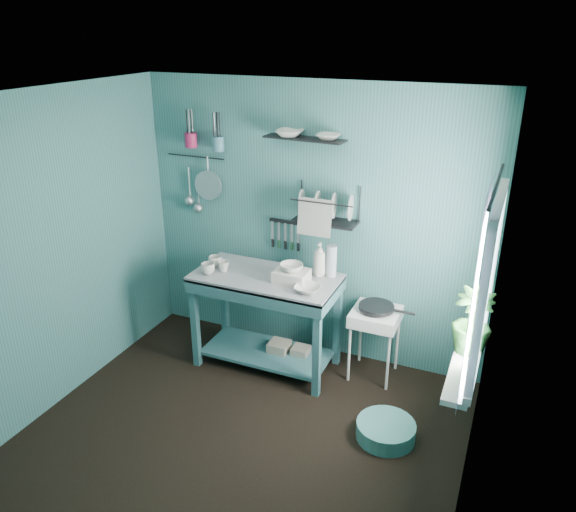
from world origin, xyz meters
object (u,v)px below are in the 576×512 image
at_px(soap_bottle, 320,259).
at_px(work_counter, 267,321).
at_px(floor_basin, 386,431).
at_px(colander, 208,185).
at_px(storage_tin_large, 279,353).
at_px(dish_rack, 326,205).
at_px(water_bottle, 331,261).
at_px(frying_pan, 376,307).
at_px(utensil_cup_teal, 218,144).
at_px(potted_plant, 472,321).
at_px(wash_tub, 291,276).
at_px(mug_right, 215,261).
at_px(mug_left, 208,269).
at_px(mug_mid, 224,266).
at_px(hotplate_stand, 374,343).
at_px(utensil_cup_magenta, 191,140).
at_px(storage_tin_small, 301,357).

bearing_deg(soap_bottle, work_counter, -154.54).
distance_m(work_counter, floor_basin, 1.42).
bearing_deg(floor_basin, colander, 154.67).
bearing_deg(storage_tin_large, dish_rack, 41.29).
xyz_separation_m(water_bottle, frying_pan, (0.42, -0.00, -0.35)).
relative_size(dish_rack, utensil_cup_teal, 4.23).
height_order(dish_rack, potted_plant, dish_rack).
bearing_deg(utensil_cup_teal, wash_tub, -24.25).
bearing_deg(utensil_cup_teal, mug_right, -70.60).
xyz_separation_m(work_counter, mug_left, (-0.48, -0.16, 0.50)).
relative_size(mug_mid, water_bottle, 0.36).
bearing_deg(work_counter, dish_rack, 49.46).
bearing_deg(mug_left, utensil_cup_teal, 105.88).
relative_size(hotplate_stand, dish_rack, 1.17).
distance_m(mug_right, colander, 0.75).
distance_m(frying_pan, dish_rack, 0.97).
height_order(colander, floor_basin, colander).
bearing_deg(floor_basin, soap_bottle, 137.87).
xyz_separation_m(utensil_cup_magenta, floor_basin, (2.17, -0.93, -1.86)).
distance_m(wash_tub, water_bottle, 0.37).
distance_m(utensil_cup_teal, potted_plant, 2.66).
distance_m(wash_tub, dish_rack, 0.67).
xyz_separation_m(work_counter, mug_right, (-0.50, 0.00, 0.50)).
relative_size(frying_pan, potted_plant, 0.64).
bearing_deg(potted_plant, hotplate_stand, 140.83).
xyz_separation_m(utensil_cup_magenta, colander, (0.14, 0.03, -0.42)).
relative_size(colander, potted_plant, 0.59).
relative_size(work_counter, frying_pan, 4.20).
bearing_deg(hotplate_stand, utensil_cup_teal, 179.16).
height_order(dish_rack, colander, dish_rack).
bearing_deg(frying_pan, potted_plant, -39.17).
xyz_separation_m(dish_rack, utensil_cup_teal, (-1.05, 0.05, 0.42)).
xyz_separation_m(mug_right, hotplate_stand, (1.44, 0.22, -0.62)).
bearing_deg(work_counter, potted_plant, -3.06).
relative_size(mug_right, colander, 0.44).
xyz_separation_m(water_bottle, floor_basin, (0.73, -0.77, -0.97)).
xyz_separation_m(wash_tub, frying_pan, (0.69, 0.24, -0.26)).
height_order(mug_right, wash_tub, wash_tub).
xyz_separation_m(mug_mid, mug_right, (-0.12, 0.06, 0.00)).
distance_m(work_counter, wash_tub, 0.56).
bearing_deg(frying_pan, wash_tub, -161.08).
height_order(colander, storage_tin_small, colander).
height_order(work_counter, utensil_cup_magenta, utensil_cup_magenta).
xyz_separation_m(wash_tub, hotplate_stand, (0.69, 0.24, -0.62)).
height_order(hotplate_stand, potted_plant, potted_plant).
bearing_deg(dish_rack, mug_mid, -153.90).
bearing_deg(dish_rack, soap_bottle, -88.18).
bearing_deg(utensil_cup_magenta, water_bottle, -6.27).
height_order(frying_pan, utensil_cup_magenta, utensil_cup_magenta).
xyz_separation_m(dish_rack, storage_tin_small, (-0.12, -0.25, -1.39)).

